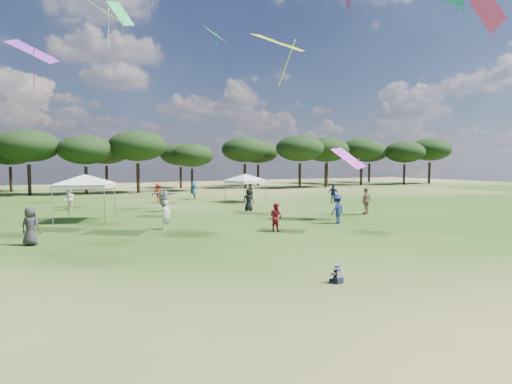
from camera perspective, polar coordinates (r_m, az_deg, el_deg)
ground at (r=11.96m, az=16.00°, el=-14.42°), size 140.00×140.00×0.00m
tree_line at (r=56.57m, az=-17.05°, el=5.57°), size 108.78×17.63×7.77m
tent_left at (r=28.94m, az=-21.89°, el=1.95°), size 6.01×6.01×3.27m
tent_right at (r=39.84m, az=-1.43°, el=2.25°), size 5.61×5.61×2.93m
toddler at (r=13.73m, az=10.84°, el=-10.81°), size 0.38×0.42×0.57m
festival_crowd at (r=32.50m, az=-10.38°, el=-1.09°), size 29.23×21.92×1.92m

